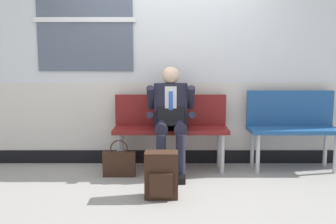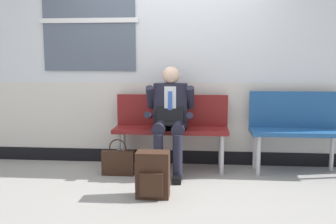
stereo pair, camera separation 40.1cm
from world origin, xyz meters
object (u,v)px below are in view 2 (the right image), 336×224
backpack (153,175)px  handbag (118,162)px  bench_with_person (171,124)px  bench_empty (296,125)px  person_seated (170,116)px

backpack → handbag: (-0.50, 0.68, -0.07)m
handbag → bench_with_person: bearing=30.7°
bench_empty → person_seated: 1.53m
bench_empty → backpack: bearing=-147.2°
bench_empty → person_seated: bearing=-172.4°
bench_with_person → handbag: (-0.60, -0.36, -0.40)m
bench_with_person → handbag: bearing=-149.3°
bench_empty → backpack: size_ratio=2.38×
person_seated → handbag: size_ratio=2.92×
person_seated → bench_empty: bearing=7.6°
handbag → backpack: bearing=-53.3°
backpack → bench_with_person: bearing=84.6°
backpack → handbag: bearing=126.7°
bench_empty → person_seated: size_ratio=0.86×
bench_with_person → person_seated: bearing=-90.0°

